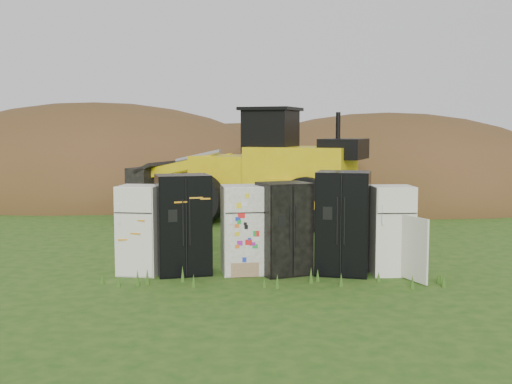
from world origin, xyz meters
TOP-DOWN VIEW (x-y plane):
  - ground at (0.00, 0.00)m, footprint 120.00×120.00m
  - fridge_leftmost at (-2.39, 0.03)m, footprint 0.84×0.82m
  - fridge_black_side at (-1.57, 0.03)m, footprint 1.14×0.99m
  - fridge_sticker at (-0.46, 0.03)m, footprint 0.84×0.80m
  - fridge_dark_mid at (0.33, -0.02)m, footprint 1.10×1.01m
  - fridge_black_right at (1.46, -0.01)m, footprint 1.14×1.02m
  - fridge_open_door at (2.37, -0.04)m, footprint 0.79×0.73m
  - wheel_loader at (-0.48, 7.00)m, footprint 7.51×5.18m
  - dirt_mound_right at (5.06, 12.85)m, footprint 15.23×11.17m
  - dirt_mound_left at (-6.71, 14.70)m, footprint 17.21×12.91m
  - dirt_mound_back at (-0.41, 18.55)m, footprint 18.74×12.49m

SIDE VIEW (x-z plane):
  - ground at x=0.00m, z-range 0.00..0.00m
  - dirt_mound_right at x=5.06m, z-range -3.38..3.38m
  - dirt_mound_left at x=-6.71m, z-range -3.84..3.84m
  - dirt_mound_back at x=-0.41m, z-range -3.05..3.05m
  - fridge_open_door at x=2.37m, z-range 0.00..1.68m
  - fridge_sticker at x=-0.46m, z-range 0.00..1.68m
  - fridge_leftmost at x=-2.39m, z-range 0.00..1.68m
  - fridge_dark_mid at x=0.33m, z-range 0.00..1.74m
  - fridge_black_side at x=-1.57m, z-range 0.00..1.89m
  - fridge_black_right at x=1.46m, z-range 0.00..1.95m
  - wheel_loader at x=-0.48m, z-range 0.00..3.37m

